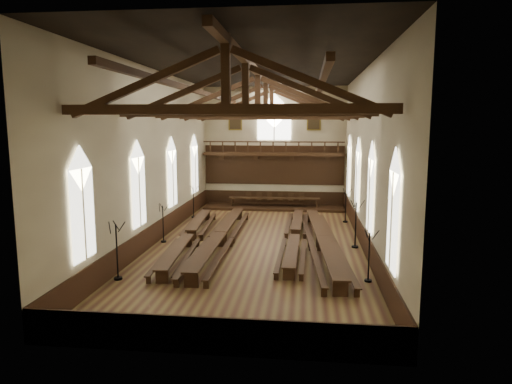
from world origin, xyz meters
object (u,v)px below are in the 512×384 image
(refectory_row_d, at_px, (322,239))
(dais, at_px, (274,207))
(candelabrum_left_far, at_px, (194,208))
(candelabrum_right_near, at_px, (369,266))
(candelabrum_left_mid, at_px, (163,231))
(candelabrum_right_mid, at_px, (355,233))
(refectory_row_a, at_px, (189,235))
(candelabrum_left_near, at_px, (117,262))
(candelabrum_right_far, at_px, (345,212))
(refectory_row_b, at_px, (221,235))
(high_table, at_px, (274,199))
(refectory_row_c, at_px, (295,235))

(refectory_row_d, relative_size, dais, 1.31)
(candelabrum_left_far, relative_size, candelabrum_right_near, 1.03)
(candelabrum_left_mid, relative_size, candelabrum_right_mid, 0.84)
(dais, height_order, candelabrum_left_mid, candelabrum_left_mid)
(candelabrum_left_mid, bearing_deg, candelabrum_right_mid, 0.19)
(refectory_row_a, distance_m, candelabrum_right_mid, 9.52)
(candelabrum_left_near, bearing_deg, candelabrum_right_far, 50.26)
(dais, distance_m, candelabrum_right_near, 18.08)
(refectory_row_b, xyz_separation_m, candelabrum_left_near, (-3.45, -6.35, 0.25))
(candelabrum_left_mid, height_order, candelabrum_right_near, candelabrum_right_near)
(dais, height_order, candelabrum_left_far, candelabrum_left_far)
(refectory_row_d, relative_size, candelabrum_right_mid, 5.42)
(refectory_row_d, bearing_deg, candelabrum_left_near, -146.68)
(candelabrum_left_far, height_order, candelabrum_right_mid, candelabrum_right_mid)
(candelabrum_left_near, height_order, candelabrum_right_near, candelabrum_left_near)
(refectory_row_b, relative_size, candelabrum_left_mid, 6.34)
(high_table, relative_size, candelabrum_right_far, 3.11)
(refectory_row_b, relative_size, candelabrum_right_mid, 5.35)
(high_table, distance_m, candelabrum_right_near, 18.07)
(candelabrum_left_near, bearing_deg, candelabrum_right_mid, 30.74)
(refectory_row_b, xyz_separation_m, candelabrum_right_near, (7.65, -5.38, 0.14))
(high_table, height_order, candelabrum_left_mid, candelabrum_left_mid)
(high_table, height_order, candelabrum_right_far, candelabrum_right_far)
(high_table, xyz_separation_m, candelabrum_left_near, (-5.69, -18.21, 0.03))
(candelabrum_left_mid, bearing_deg, refectory_row_a, -6.41)
(candelabrum_left_far, bearing_deg, candelabrum_right_far, -2.25)
(candelabrum_left_far, height_order, candelabrum_right_far, candelabrum_right_far)
(refectory_row_c, relative_size, candelabrum_left_near, 5.11)
(refectory_row_c, bearing_deg, candelabrum_right_mid, -11.32)
(candelabrum_left_near, xyz_separation_m, candelabrum_right_mid, (11.10, 6.60, 0.02))
(candelabrum_right_near, bearing_deg, refectory_row_c, 118.25)
(high_table, height_order, candelabrum_left_far, candelabrum_left_far)
(candelabrum_right_far, bearing_deg, candelabrum_right_near, -90.00)
(refectory_row_d, bearing_deg, candelabrum_right_near, -69.95)
(refectory_row_d, relative_size, candelabrum_left_far, 6.20)
(refectory_row_b, height_order, high_table, high_table)
(candelabrum_left_mid, relative_size, candelabrum_left_far, 0.97)
(refectory_row_d, xyz_separation_m, candelabrum_right_near, (1.86, -5.10, 0.13))
(refectory_row_d, bearing_deg, refectory_row_a, 177.66)
(refectory_row_b, distance_m, high_table, 12.07)
(candelabrum_right_far, bearing_deg, refectory_row_a, -143.78)
(refectory_row_a, distance_m, candelabrum_left_mid, 1.61)
(dais, distance_m, candelabrum_right_mid, 12.83)
(refectory_row_a, relative_size, candelabrum_left_near, 5.25)
(refectory_row_a, height_order, candelabrum_left_far, candelabrum_left_far)
(refectory_row_c, height_order, candelabrum_left_far, candelabrum_left_far)
(refectory_row_b, distance_m, dais, 12.08)
(refectory_row_b, bearing_deg, candelabrum_right_far, 42.49)
(refectory_row_d, distance_m, candelabrum_right_mid, 1.95)
(candelabrum_left_near, distance_m, candelabrum_left_mid, 6.57)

